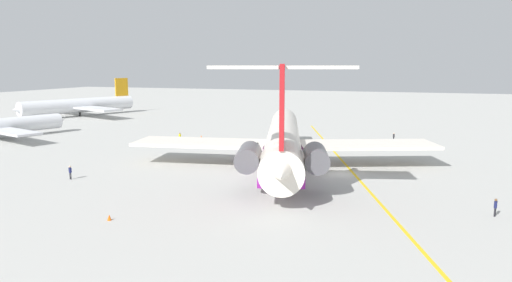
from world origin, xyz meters
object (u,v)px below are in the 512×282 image
ground_crew_near_nose (180,136)px  ground_crew_near_tail (496,205)px  ground_crew_starboard (70,171)px  safety_cone_nose (109,217)px  safety_cone_wingtip (201,137)px  main_jetliner (283,140)px  ground_crew_portside (394,136)px  airliner_mid_right (76,106)px

ground_crew_near_nose → ground_crew_near_tail: bearing=-159.3°
ground_crew_near_nose → ground_crew_near_tail: size_ratio=0.97×
ground_crew_starboard → safety_cone_nose: size_ratio=3.18×
ground_crew_near_nose → safety_cone_wingtip: 5.21m
ground_crew_starboard → main_jetliner: bearing=-58.3°
ground_crew_near_tail → safety_cone_wingtip: 57.05m
ground_crew_portside → safety_cone_nose: ground_crew_portside is taller
ground_crew_near_tail → ground_crew_starboard: (-1.13, 47.14, 0.02)m
airliner_mid_right → safety_cone_wingtip: airliner_mid_right is taller
ground_crew_portside → ground_crew_starboard: (-42.66, 36.34, 0.07)m
ground_crew_near_nose → airliner_mid_right: bearing=20.3°
airliner_mid_right → ground_crew_near_nose: (-28.84, -47.22, -1.94)m
ground_crew_portside → ground_crew_starboard: ground_crew_starboard is taller
airliner_mid_right → safety_cone_wingtip: size_ratio=60.34×
ground_crew_starboard → ground_crew_portside: bearing=-41.5°
ground_crew_near_nose → safety_cone_nose: ground_crew_near_nose is taller
main_jetliner → ground_crew_starboard: size_ratio=27.04×
airliner_mid_right → safety_cone_nose: bearing=62.8°
airliner_mid_right → ground_crew_portside: size_ratio=20.23×
ground_crew_near_nose → ground_crew_portside: bearing=-109.6°
ground_crew_starboard → safety_cone_nose: 17.98m
main_jetliner → safety_cone_wingtip: size_ratio=86.04×
main_jetliner → airliner_mid_right: (44.13, 71.18, -0.81)m
ground_crew_near_tail → safety_cone_nose: 35.45m
ground_crew_starboard → safety_cone_wingtip: size_ratio=3.18×
ground_crew_starboard → airliner_mid_right: bearing=38.2°
ground_crew_near_tail → main_jetliner: bearing=9.6°
safety_cone_nose → ground_crew_near_nose: bearing=19.9°
ground_crew_portside → safety_cone_wingtip: bearing=54.7°
main_jetliner → ground_crew_portside: (27.88, -13.37, -2.78)m
ground_crew_near_tail → safety_cone_wingtip: ground_crew_near_tail is taller
safety_cone_nose → safety_cone_wingtip: bearing=15.6°
ground_crew_near_nose → ground_crew_starboard: (-30.07, -0.99, 0.05)m
safety_cone_nose → safety_cone_wingtip: 47.87m
main_jetliner → ground_crew_portside: main_jetliner is taller
ground_crew_starboard → safety_cone_nose: ground_crew_starboard is taller
ground_crew_near_tail → ground_crew_starboard: ground_crew_starboard is taller
safety_cone_wingtip → ground_crew_portside: bearing=-77.4°
ground_crew_starboard → safety_cone_wingtip: ground_crew_starboard is taller
safety_cone_wingtip → ground_crew_starboard: bearing=178.2°
airliner_mid_right → ground_crew_portside: 86.12m
ground_crew_near_nose → ground_crew_portside: (12.59, -37.33, -0.02)m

